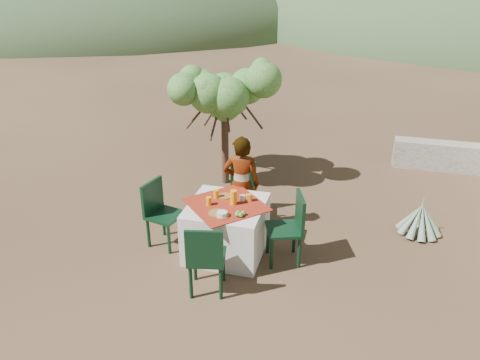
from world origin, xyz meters
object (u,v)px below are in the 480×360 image
(chair_far, at_px, (243,187))
(agave, at_px, (420,219))
(juice_pitcher, at_px, (234,197))
(table, at_px, (227,228))
(shrub_tree, at_px, (229,98))
(chair_left, at_px, (160,210))
(chair_right, at_px, (290,225))
(person, at_px, (241,185))
(chair_near, at_px, (206,257))

(chair_far, relative_size, agave, 1.26)
(agave, xyz_separation_m, juice_pitcher, (-2.56, -1.19, 0.63))
(table, distance_m, shrub_tree, 2.60)
(table, distance_m, chair_far, 1.09)
(chair_left, height_order, shrub_tree, shrub_tree)
(chair_right, xyz_separation_m, person, (-0.84, 0.63, 0.20))
(juice_pitcher, bearing_deg, chair_near, -94.33)
(chair_near, distance_m, person, 1.61)
(chair_far, xyz_separation_m, person, (0.09, -0.43, 0.26))
(chair_right, bearing_deg, juice_pitcher, -109.32)
(table, relative_size, agave, 1.86)
(chair_right, xyz_separation_m, juice_pitcher, (-0.79, 0.00, 0.31))
(chair_left, xyz_separation_m, shrub_tree, (0.38, 2.25, 1.05))
(chair_left, bearing_deg, agave, -58.08)
(chair_left, bearing_deg, table, -75.71)
(table, height_order, chair_near, chair_near)
(juice_pitcher, bearing_deg, chair_far, 97.69)
(chair_near, distance_m, chair_right, 1.30)
(person, bearing_deg, juice_pitcher, 87.44)
(chair_right, bearing_deg, person, -145.80)
(person, height_order, agave, person)
(table, bearing_deg, chair_right, 1.67)
(table, height_order, agave, table)
(shrub_tree, xyz_separation_m, juice_pitcher, (0.70, -2.20, -0.72))
(chair_right, relative_size, person, 0.66)
(agave, distance_m, juice_pitcher, 2.90)
(chair_left, distance_m, agave, 3.85)
(person, distance_m, shrub_tree, 1.89)
(table, bearing_deg, chair_near, -88.59)
(chair_left, bearing_deg, juice_pitcher, -74.33)
(chair_right, bearing_deg, table, -107.51)
(chair_left, bearing_deg, chair_right, -75.46)
(shrub_tree, relative_size, agave, 2.86)
(table, xyz_separation_m, person, (0.04, 0.65, 0.37))
(chair_far, distance_m, agave, 2.72)
(chair_right, distance_m, juice_pitcher, 0.85)
(table, bearing_deg, agave, 24.58)
(chair_far, xyz_separation_m, shrub_tree, (-0.56, 1.15, 1.09))
(table, bearing_deg, chair_far, 92.40)
(chair_far, bearing_deg, chair_right, -60.58)
(chair_far, distance_m, juice_pitcher, 1.12)
(chair_far, relative_size, chair_left, 0.92)
(chair_near, relative_size, shrub_tree, 0.49)
(table, height_order, juice_pitcher, juice_pitcher)
(chair_right, height_order, juice_pitcher, chair_right)
(chair_left, relative_size, juice_pitcher, 4.75)
(shrub_tree, relative_size, juice_pitcher, 9.86)
(chair_far, bearing_deg, shrub_tree, 103.77)
(chair_far, xyz_separation_m, chair_left, (-0.93, -1.10, 0.04))
(shrub_tree, height_order, agave, shrub_tree)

